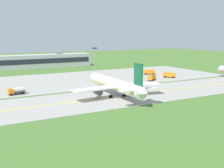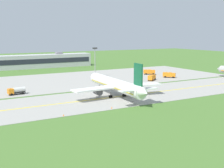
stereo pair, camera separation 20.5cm
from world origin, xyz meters
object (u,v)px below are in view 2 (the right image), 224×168
Objects in this scene: airplane_lead at (116,85)px; service_truck_fuel at (17,91)px; apron_light_mast at (95,59)px; service_truck_pushback at (149,72)px; service_truck_baggage at (169,75)px; service_truck_catering at (152,77)px.

service_truck_fuel is at bearing 145.80° from airplane_lead.
apron_light_mast is (42.23, 23.50, 7.79)m from service_truck_fuel.
airplane_lead is 57.61m from service_truck_pushback.
service_truck_baggage is at bearing 28.94° from airplane_lead.
apron_light_mast is at bearing 130.80° from service_truck_catering.
airplane_lead reaches higher than service_truck_fuel.
apron_light_mast is (13.36, 43.12, 5.19)m from airplane_lead.
service_truck_catering is at bearing -167.26° from service_truck_baggage.
service_truck_catering is at bearing -122.99° from service_truck_pushback.
apron_light_mast reaches higher than service_truck_pushback.
service_truck_catering is 29.31m from apron_light_mast.
service_truck_fuel reaches higher than service_truck_pushback.
service_truck_catering and service_truck_pushback have the same top height.
airplane_lead is at bearing -137.95° from service_truck_pushback.
service_truck_fuel reaches higher than service_truck_catering.
service_truck_baggage is at bearing 3.88° from service_truck_fuel.
service_truck_fuel is at bearing -176.12° from service_truck_baggage.
service_truck_baggage is at bearing -30.76° from apron_light_mast.
airplane_lead is 35.01m from service_truck_fuel.
apron_light_mast is at bearing 171.15° from service_truck_pushback.
service_truck_fuel reaches higher than service_truck_baggage.
service_truck_baggage is 0.94× the size of service_truck_pushback.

